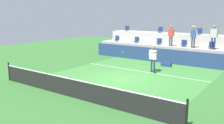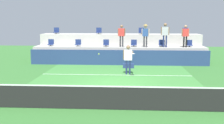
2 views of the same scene
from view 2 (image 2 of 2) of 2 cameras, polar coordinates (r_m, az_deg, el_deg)
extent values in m
plane|color=#336B2D|center=(14.19, 0.42, -4.68)|extent=(40.00, 40.00, 0.00)
cube|color=#3D7F38|center=(15.16, 0.63, -3.78)|extent=(9.00, 10.00, 0.01)
cube|color=white|center=(16.53, 0.89, -2.70)|extent=(9.00, 0.06, 0.00)
cube|color=black|center=(10.22, -0.85, -7.46)|extent=(10.40, 0.01, 0.87)
cube|color=white|center=(10.10, -0.86, -5.08)|extent=(10.40, 0.02, 0.05)
cube|color=navy|center=(19.98, 1.39, 0.91)|extent=(13.00, 0.16, 1.10)
cube|color=#ADAAA3|center=(21.26, 1.53, 1.60)|extent=(13.00, 1.80, 1.25)
cube|color=#ADAAA3|center=(23.00, 1.71, 3.23)|extent=(13.00, 1.80, 2.10)
cylinder|color=#2D2D33|center=(21.89, -12.61, 3.38)|extent=(0.08, 0.08, 0.10)
cube|color=navy|center=(21.89, -12.61, 3.56)|extent=(0.44, 0.40, 0.04)
cube|color=navy|center=(22.04, -12.50, 4.15)|extent=(0.44, 0.04, 0.38)
cylinder|color=#2D2D33|center=(21.39, -7.08, 3.40)|extent=(0.08, 0.08, 0.10)
cube|color=navy|center=(21.39, -7.09, 3.59)|extent=(0.44, 0.40, 0.04)
cube|color=navy|center=(21.55, -7.01, 4.19)|extent=(0.44, 0.04, 0.38)
cylinder|color=#2D2D33|center=(21.10, -1.25, 3.39)|extent=(0.08, 0.08, 0.10)
cube|color=navy|center=(21.09, -1.25, 3.58)|extent=(0.44, 0.40, 0.04)
cube|color=navy|center=(21.25, -1.21, 4.19)|extent=(0.44, 0.04, 0.38)
cylinder|color=#2D2D33|center=(21.02, 4.56, 3.35)|extent=(0.08, 0.08, 0.10)
cube|color=navy|center=(21.02, 4.56, 3.54)|extent=(0.44, 0.40, 0.04)
cube|color=navy|center=(21.18, 4.56, 4.15)|extent=(0.44, 0.04, 0.38)
cylinder|color=#2D2D33|center=(21.16, 10.31, 3.27)|extent=(0.08, 0.08, 0.10)
cube|color=navy|center=(21.16, 10.32, 3.46)|extent=(0.44, 0.40, 0.04)
cube|color=navy|center=(21.32, 10.28, 4.06)|extent=(0.44, 0.04, 0.38)
cylinder|color=#2D2D33|center=(21.50, 15.76, 3.16)|extent=(0.08, 0.08, 0.10)
cube|color=navy|center=(21.49, 15.77, 3.35)|extent=(0.44, 0.40, 0.04)
cube|color=navy|center=(21.65, 15.70, 3.95)|extent=(0.44, 0.04, 0.38)
cylinder|color=#2D2D33|center=(23.57, -11.52, 5.87)|extent=(0.08, 0.08, 0.10)
cube|color=navy|center=(23.56, -11.52, 6.04)|extent=(0.44, 0.40, 0.04)
cube|color=navy|center=(23.73, -11.42, 6.57)|extent=(0.44, 0.04, 0.38)
cylinder|color=#2D2D33|center=(22.90, -2.78, 5.95)|extent=(0.08, 0.08, 0.10)
cube|color=navy|center=(22.89, -2.78, 6.13)|extent=(0.44, 0.40, 0.04)
cube|color=navy|center=(23.06, -2.73, 6.67)|extent=(0.44, 0.04, 0.38)
cylinder|color=#2D2D33|center=(22.77, 6.10, 5.90)|extent=(0.08, 0.08, 0.10)
cube|color=navy|center=(22.77, 6.11, 6.07)|extent=(0.44, 0.40, 0.04)
cube|color=navy|center=(22.94, 6.10, 6.62)|extent=(0.44, 0.04, 0.38)
cylinder|color=#2D2D33|center=(23.20, 14.97, 5.70)|extent=(0.08, 0.08, 0.10)
cube|color=navy|center=(23.20, 14.98, 5.87)|extent=(0.44, 0.40, 0.04)
cube|color=navy|center=(23.36, 14.91, 6.41)|extent=(0.44, 0.04, 0.38)
cylinder|color=navy|center=(16.67, 3.01, -1.10)|extent=(0.11, 0.11, 0.88)
cylinder|color=navy|center=(16.66, 3.70, -1.11)|extent=(0.11, 0.11, 0.88)
cube|color=white|center=(16.55, 3.38, 1.44)|extent=(0.48, 0.19, 0.62)
sphere|color=#846047|center=(16.50, 3.39, 3.08)|extent=(0.24, 0.24, 0.24)
cylinder|color=#846047|center=(16.56, 2.44, 1.52)|extent=(0.07, 0.07, 0.58)
cylinder|color=#846047|center=(16.25, 4.32, 2.04)|extent=(0.08, 0.56, 0.07)
cylinder|color=black|center=(15.87, 4.32, 1.88)|extent=(0.04, 0.26, 0.04)
ellipsoid|color=silver|center=(15.60, 4.31, 1.75)|extent=(0.27, 0.32, 0.03)
cylinder|color=#2D2D33|center=(20.72, 1.73, 4.27)|extent=(0.13, 0.13, 0.81)
cylinder|color=#2D2D33|center=(20.68, 2.23, 4.26)|extent=(0.13, 0.13, 0.81)
cube|color=red|center=(20.65, 1.99, 6.18)|extent=(0.46, 0.25, 0.57)
sphere|color=#846047|center=(20.64, 2.00, 7.41)|extent=(0.25, 0.25, 0.22)
cylinder|color=#846047|center=(20.71, 1.29, 6.24)|extent=(0.08, 0.08, 0.54)
cylinder|color=#846047|center=(20.60, 2.69, 6.22)|extent=(0.08, 0.08, 0.54)
cylinder|color=#2D2D33|center=(20.74, 6.66, 4.21)|extent=(0.13, 0.13, 0.80)
cylinder|color=#2D2D33|center=(20.71, 7.16, 4.19)|extent=(0.13, 0.13, 0.80)
cube|color=#2D4C8C|center=(20.68, 6.94, 6.09)|extent=(0.46, 0.26, 0.57)
sphere|color=beige|center=(20.66, 6.97, 7.30)|extent=(0.25, 0.25, 0.22)
cylinder|color=beige|center=(20.71, 6.25, 6.16)|extent=(0.08, 0.08, 0.53)
cylinder|color=beige|center=(20.65, 7.64, 6.12)|extent=(0.08, 0.08, 0.53)
cylinder|color=tan|center=(20.66, 6.97, 7.51)|extent=(0.46, 0.46, 0.01)
cylinder|color=tan|center=(20.66, 6.97, 7.63)|extent=(0.27, 0.27, 0.09)
cylinder|color=navy|center=(20.86, 10.62, 4.25)|extent=(0.12, 0.12, 0.88)
cylinder|color=navy|center=(20.85, 11.17, 4.23)|extent=(0.12, 0.12, 0.88)
cube|color=#B2B2B7|center=(20.81, 10.96, 6.29)|extent=(0.49, 0.24, 0.62)
sphere|color=#846047|center=(20.79, 10.99, 7.60)|extent=(0.27, 0.27, 0.24)
cylinder|color=#846047|center=(20.81, 10.20, 6.36)|extent=(0.08, 0.08, 0.58)
cylinder|color=#846047|center=(20.81, 11.71, 6.32)|extent=(0.08, 0.08, 0.58)
cylinder|color=black|center=(21.06, 14.66, 4.06)|extent=(0.12, 0.12, 0.81)
cylinder|color=black|center=(21.13, 15.13, 4.06)|extent=(0.12, 0.12, 0.81)
cube|color=red|center=(21.05, 14.97, 5.93)|extent=(0.46, 0.24, 0.57)
sphere|color=#A87A5B|center=(21.03, 15.02, 7.12)|extent=(0.25, 0.25, 0.22)
cylinder|color=#A87A5B|center=(20.97, 14.32, 5.99)|extent=(0.08, 0.08, 0.54)
cylinder|color=#A87A5B|center=(21.14, 15.63, 5.96)|extent=(0.08, 0.08, 0.54)
sphere|color=#CCE033|center=(15.52, -2.74, 1.66)|extent=(0.07, 0.07, 0.07)
cube|color=navy|center=(18.89, 3.43, -0.80)|extent=(0.76, 0.28, 0.30)
camera|label=1|loc=(7.14, 76.96, 6.12)|focal=38.89mm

